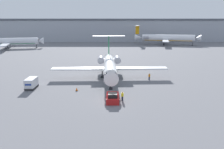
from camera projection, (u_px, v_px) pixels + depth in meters
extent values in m
plane|color=slate|center=(112.00, 102.00, 38.57)|extent=(600.00, 600.00, 0.00)
cube|color=#9EA3AD|center=(112.00, 31.00, 153.39)|extent=(180.00, 16.00, 14.17)
cube|color=#4C515B|center=(113.00, 20.00, 151.55)|extent=(180.00, 16.80, 1.20)
cylinder|color=white|center=(110.00, 67.00, 53.13)|extent=(3.53, 19.00, 2.89)
cone|color=white|center=(112.00, 78.00, 42.83)|extent=(2.97, 2.41, 2.89)
cube|color=black|center=(112.00, 74.00, 43.61)|extent=(2.48, 0.78, 0.44)
cone|color=white|center=(110.00, 59.00, 63.85)|extent=(2.71, 3.26, 2.60)
cube|color=#19723F|center=(110.00, 70.00, 53.35)|extent=(3.18, 17.10, 0.20)
cube|color=white|center=(142.00, 68.00, 54.44)|extent=(12.96, 3.06, 0.36)
cube|color=white|center=(79.00, 69.00, 53.96)|extent=(12.96, 3.06, 0.36)
cylinder|color=#ADADB7|center=(118.00, 60.00, 60.82)|extent=(1.95, 3.63, 1.83)
cylinder|color=#ADADB7|center=(102.00, 60.00, 60.68)|extent=(1.95, 3.63, 1.83)
cube|color=#19723F|center=(109.00, 45.00, 63.50)|extent=(0.32, 2.21, 5.15)
cube|color=white|center=(109.00, 36.00, 62.89)|extent=(9.33, 2.12, 0.20)
cylinder|color=black|center=(111.00, 86.00, 45.47)|extent=(0.24, 0.24, 1.64)
cylinder|color=black|center=(111.00, 88.00, 45.62)|extent=(0.80, 0.80, 0.40)
cylinder|color=black|center=(103.00, 74.00, 55.11)|extent=(0.24, 0.24, 1.64)
cylinder|color=black|center=(103.00, 77.00, 55.26)|extent=(0.80, 0.80, 0.40)
cylinder|color=black|center=(118.00, 74.00, 55.23)|extent=(0.24, 0.24, 1.64)
cylinder|color=black|center=(118.00, 77.00, 55.38)|extent=(0.80, 0.80, 0.40)
cube|color=#B21919|center=(113.00, 98.00, 39.01)|extent=(2.26, 4.50, 1.06)
cube|color=black|center=(113.00, 95.00, 37.84)|extent=(1.58, 1.62, 0.70)
cube|color=black|center=(113.00, 95.00, 41.14)|extent=(2.03, 0.30, 0.63)
cube|color=#232326|center=(32.00, 87.00, 46.36)|extent=(1.82, 3.67, 0.45)
cube|color=silver|center=(32.00, 82.00, 46.09)|extent=(1.82, 3.67, 1.76)
cube|color=navy|center=(29.00, 85.00, 44.29)|extent=(1.27, 0.04, 0.36)
cube|color=#232838|center=(123.00, 99.00, 39.05)|extent=(0.32, 0.20, 0.83)
cube|color=yellow|center=(123.00, 95.00, 38.87)|extent=(0.40, 0.24, 0.66)
sphere|color=tan|center=(123.00, 92.00, 38.77)|extent=(0.24, 0.24, 0.24)
cube|color=#232838|center=(150.00, 78.00, 52.80)|extent=(0.32, 0.20, 0.79)
cube|color=orange|center=(150.00, 76.00, 52.63)|extent=(0.40, 0.24, 0.63)
sphere|color=tan|center=(150.00, 74.00, 52.53)|extent=(0.23, 0.23, 0.23)
cube|color=black|center=(77.00, 91.00, 44.82)|extent=(0.65, 0.65, 0.04)
cone|color=orange|center=(77.00, 89.00, 44.74)|extent=(0.47, 0.47, 0.65)
cylinder|color=white|center=(169.00, 38.00, 128.32)|extent=(30.10, 10.38, 4.09)
cone|color=white|center=(198.00, 39.00, 124.84)|extent=(4.07, 4.70, 4.09)
cube|color=black|center=(196.00, 37.00, 124.94)|extent=(1.43, 3.55, 0.44)
cone|color=white|center=(139.00, 38.00, 131.94)|extent=(5.19, 4.56, 3.69)
cube|color=orange|center=(168.00, 40.00, 128.64)|extent=(27.09, 9.34, 0.20)
cube|color=white|center=(166.00, 38.00, 137.27)|extent=(6.04, 14.02, 0.36)
cube|color=white|center=(166.00, 41.00, 120.45)|extent=(6.04, 14.02, 0.36)
cylinder|color=#ADADB7|center=(147.00, 37.00, 133.63)|extent=(3.36, 2.59, 2.00)
cylinder|color=#ADADB7|center=(147.00, 37.00, 128.04)|extent=(3.36, 2.59, 2.00)
cube|color=orange|center=(138.00, 30.00, 131.04)|extent=(2.20, 0.70, 5.00)
cube|color=white|center=(138.00, 26.00, 130.44)|extent=(3.68, 9.18, 0.20)
cylinder|color=black|center=(193.00, 44.00, 126.13)|extent=(0.24, 0.24, 2.05)
cylinder|color=black|center=(193.00, 45.00, 126.33)|extent=(0.80, 0.80, 0.40)
cylinder|color=black|center=(165.00, 44.00, 126.98)|extent=(0.24, 0.24, 2.05)
cylinder|color=black|center=(165.00, 45.00, 127.17)|extent=(0.80, 0.80, 0.40)
cylinder|color=black|center=(165.00, 43.00, 132.02)|extent=(0.24, 0.24, 2.05)
cylinder|color=black|center=(165.00, 44.00, 132.22)|extent=(0.80, 0.80, 0.40)
cylinder|color=silver|center=(11.00, 41.00, 112.16)|extent=(27.02, 10.75, 3.56)
cone|color=silver|center=(42.00, 41.00, 116.04)|extent=(3.71, 4.20, 3.56)
cube|color=black|center=(39.00, 40.00, 115.59)|extent=(1.49, 3.10, 0.44)
cube|color=#19723F|center=(11.00, 44.00, 112.43)|extent=(24.31, 9.67, 0.20)
cube|color=silver|center=(11.00, 42.00, 120.00)|extent=(6.74, 13.91, 0.36)
cube|color=silver|center=(5.00, 45.00, 103.99)|extent=(6.74, 13.91, 0.36)
cylinder|color=black|center=(37.00, 46.00, 116.06)|extent=(0.24, 0.24, 1.89)
cylinder|color=black|center=(37.00, 47.00, 116.24)|extent=(0.80, 0.80, 0.40)
cylinder|color=black|center=(7.00, 47.00, 110.14)|extent=(0.24, 0.24, 1.89)
cylinder|color=black|center=(7.00, 49.00, 110.31)|extent=(0.80, 0.80, 0.40)
cylinder|color=black|center=(8.00, 46.00, 114.47)|extent=(0.24, 0.24, 1.89)
cylinder|color=black|center=(9.00, 48.00, 114.64)|extent=(0.80, 0.80, 0.40)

